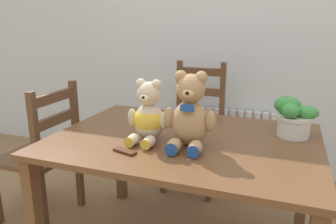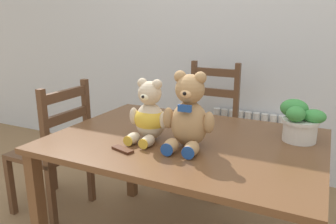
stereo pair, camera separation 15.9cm
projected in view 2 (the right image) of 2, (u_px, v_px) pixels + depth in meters
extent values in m
cube|color=silver|center=(249.00, 20.00, 2.63)|extent=(8.00, 0.04, 2.60)
cylinder|color=silver|center=(216.00, 138.00, 2.93)|extent=(0.06, 0.06, 0.56)
cylinder|color=silver|center=(223.00, 139.00, 2.90)|extent=(0.06, 0.06, 0.56)
cylinder|color=silver|center=(231.00, 141.00, 2.87)|extent=(0.06, 0.06, 0.56)
cylinder|color=silver|center=(238.00, 142.00, 2.85)|extent=(0.06, 0.06, 0.56)
cylinder|color=silver|center=(246.00, 143.00, 2.82)|extent=(0.06, 0.06, 0.56)
cylinder|color=silver|center=(254.00, 144.00, 2.79)|extent=(0.06, 0.06, 0.56)
cylinder|color=silver|center=(263.00, 146.00, 2.76)|extent=(0.06, 0.06, 0.56)
cylinder|color=silver|center=(271.00, 147.00, 2.73)|extent=(0.06, 0.06, 0.56)
cylinder|color=silver|center=(279.00, 148.00, 2.70)|extent=(0.06, 0.06, 0.56)
cylinder|color=silver|center=(288.00, 150.00, 2.67)|extent=(0.06, 0.06, 0.56)
cylinder|color=silver|center=(297.00, 151.00, 2.64)|extent=(0.06, 0.06, 0.56)
cube|color=silver|center=(252.00, 172.00, 2.86)|extent=(0.75, 0.10, 0.04)
cube|color=brown|center=(186.00, 141.00, 1.69)|extent=(1.35, 0.98, 0.03)
cube|color=brown|center=(38.00, 213.00, 1.67)|extent=(0.06, 0.06, 0.67)
cube|color=brown|center=(131.00, 154.00, 2.43)|extent=(0.06, 0.06, 0.67)
cube|color=brown|center=(313.00, 191.00, 1.90)|extent=(0.06, 0.06, 0.67)
cube|color=brown|center=(205.00, 136.00, 2.54)|extent=(0.40, 0.43, 0.03)
cube|color=brown|center=(219.00, 177.00, 2.35)|extent=(0.04, 0.04, 0.41)
cube|color=brown|center=(173.00, 168.00, 2.51)|extent=(0.04, 0.04, 0.41)
cube|color=brown|center=(236.00, 125.00, 2.61)|extent=(0.04, 0.04, 0.98)
cube|color=brown|center=(193.00, 119.00, 2.77)|extent=(0.04, 0.04, 0.98)
cube|color=brown|center=(216.00, 72.00, 2.58)|extent=(0.32, 0.03, 0.06)
cube|color=brown|center=(215.00, 92.00, 2.62)|extent=(0.32, 0.03, 0.06)
cube|color=brown|center=(49.00, 151.00, 2.25)|extent=(0.42, 0.42, 0.03)
cube|color=brown|center=(11.00, 186.00, 2.22)|extent=(0.04, 0.04, 0.41)
cube|color=brown|center=(52.00, 165.00, 2.55)|extent=(0.04, 0.04, 0.41)
cube|color=brown|center=(48.00, 162.00, 2.00)|extent=(0.04, 0.04, 0.91)
cube|color=brown|center=(88.00, 143.00, 2.32)|extent=(0.04, 0.04, 0.91)
cube|color=brown|center=(65.00, 95.00, 2.06)|extent=(0.03, 0.34, 0.06)
cube|color=brown|center=(67.00, 116.00, 2.10)|extent=(0.03, 0.34, 0.06)
ellipsoid|color=beige|center=(150.00, 121.00, 1.65)|extent=(0.15, 0.13, 0.19)
sphere|color=beige|center=(150.00, 93.00, 1.62)|extent=(0.12, 0.12, 0.12)
sphere|color=beige|center=(157.00, 84.00, 1.59)|extent=(0.05, 0.05, 0.05)
sphere|color=beige|center=(142.00, 83.00, 1.62)|extent=(0.05, 0.05, 0.05)
ellipsoid|color=white|center=(145.00, 97.00, 1.58)|extent=(0.05, 0.05, 0.04)
sphere|color=black|center=(143.00, 97.00, 1.56)|extent=(0.01, 0.01, 0.01)
ellipsoid|color=beige|center=(164.00, 120.00, 1.60)|extent=(0.04, 0.04, 0.09)
ellipsoid|color=beige|center=(134.00, 116.00, 1.67)|extent=(0.04, 0.04, 0.09)
ellipsoid|color=beige|center=(148.00, 141.00, 1.57)|extent=(0.06, 0.10, 0.06)
cylinder|color=gold|center=(143.00, 144.00, 1.53)|extent=(0.05, 0.01, 0.05)
ellipsoid|color=beige|center=(133.00, 138.00, 1.61)|extent=(0.06, 0.10, 0.06)
cylinder|color=gold|center=(128.00, 141.00, 1.57)|extent=(0.05, 0.01, 0.05)
ellipsoid|color=gold|center=(150.00, 119.00, 1.65)|extent=(0.17, 0.14, 0.14)
ellipsoid|color=tan|center=(189.00, 124.00, 1.56)|extent=(0.19, 0.17, 0.22)
sphere|color=tan|center=(190.00, 89.00, 1.51)|extent=(0.14, 0.14, 0.14)
sphere|color=tan|center=(200.00, 78.00, 1.48)|extent=(0.06, 0.06, 0.06)
sphere|color=tan|center=(180.00, 77.00, 1.52)|extent=(0.06, 0.06, 0.06)
ellipsoid|color=#E5B279|center=(186.00, 93.00, 1.47)|extent=(0.06, 0.06, 0.04)
sphere|color=black|center=(185.00, 94.00, 1.45)|extent=(0.02, 0.02, 0.02)
ellipsoid|color=tan|center=(209.00, 122.00, 1.50)|extent=(0.06, 0.06, 0.10)
ellipsoid|color=tan|center=(168.00, 118.00, 1.57)|extent=(0.06, 0.06, 0.10)
ellipsoid|color=tan|center=(192.00, 149.00, 1.46)|extent=(0.07, 0.12, 0.07)
cylinder|color=#1E4793|center=(188.00, 153.00, 1.41)|extent=(0.06, 0.01, 0.06)
ellipsoid|color=tan|center=(171.00, 146.00, 1.49)|extent=(0.07, 0.12, 0.07)
cylinder|color=#1E4793|center=(167.00, 150.00, 1.45)|extent=(0.06, 0.01, 0.06)
cube|color=#1E4793|center=(185.00, 108.00, 1.47)|extent=(0.06, 0.02, 0.03)
cylinder|color=beige|center=(300.00, 130.00, 1.64)|extent=(0.16, 0.16, 0.11)
cylinder|color=beige|center=(301.00, 121.00, 1.62)|extent=(0.18, 0.18, 0.02)
ellipsoid|color=#3D8E42|center=(314.00, 116.00, 1.59)|extent=(0.11, 0.09, 0.07)
ellipsoid|color=#3D8E42|center=(294.00, 108.00, 1.67)|extent=(0.14, 0.11, 0.10)
ellipsoid|color=#3D8E42|center=(296.00, 114.00, 1.58)|extent=(0.09, 0.09, 0.08)
cube|color=#472314|center=(123.00, 150.00, 1.52)|extent=(0.12, 0.07, 0.01)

